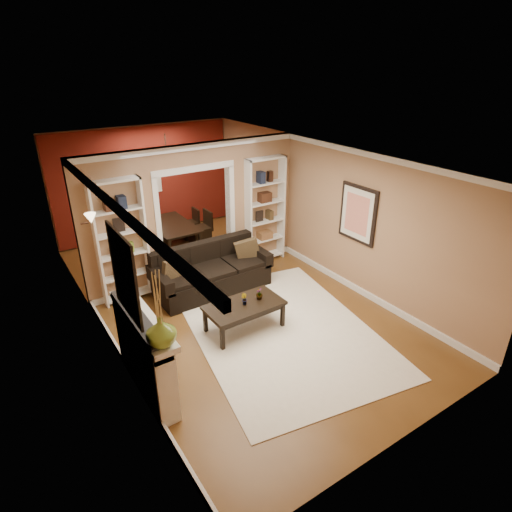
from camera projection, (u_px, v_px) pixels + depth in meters
floor at (227, 298)px, 8.10m from camera, size 8.00×8.00×0.00m
ceiling at (223, 155)px, 6.95m from camera, size 8.00×8.00×0.00m
wall_back at (145, 181)px, 10.55m from camera, size 8.00×0.00×8.00m
wall_front at (413, 350)px, 4.51m from camera, size 8.00×0.00×8.00m
wall_left at (95, 263)px, 6.41m from camera, size 0.00×8.00×8.00m
wall_right at (322, 209)px, 8.65m from camera, size 0.00×8.00×8.00m
partition_wall at (195, 213)px, 8.43m from camera, size 4.50×0.15×2.70m
red_back_panel at (145, 183)px, 10.54m from camera, size 4.44×0.04×2.64m
dining_window at (145, 174)px, 10.41m from camera, size 0.78×0.03×0.98m
area_rug at (282, 330)px, 7.14m from camera, size 3.39×4.30×0.01m
sofa at (212, 269)px, 8.22m from camera, size 2.27×0.98×0.89m
pillow_left at (172, 272)px, 7.72m from camera, size 0.40×0.18×0.39m
pillow_right at (247, 250)px, 8.51m from camera, size 0.47×0.28×0.46m
coffee_table at (244, 317)px, 7.09m from camera, size 1.29×0.71×0.48m
plant_left at (228, 304)px, 6.80m from camera, size 0.11×0.09×0.19m
plant_center at (244, 299)px, 6.95m from camera, size 0.10×0.12×0.19m
plant_right at (259, 294)px, 7.09m from camera, size 0.16×0.16×0.20m
bookshelf_left at (121, 242)px, 7.62m from camera, size 0.90×0.30×2.30m
bookshelf_right at (265, 211)px, 9.16m from camera, size 0.90×0.30×2.30m
fireplace at (146, 353)px, 5.68m from camera, size 0.32×1.70×1.16m
vase at (161, 332)px, 4.83m from camera, size 0.42×0.42×0.36m
mirror at (124, 275)px, 5.09m from camera, size 0.03×0.95×1.10m
wall_sconce at (87, 221)px, 6.67m from camera, size 0.18×0.18×0.22m
framed_art at (358, 214)px, 7.79m from camera, size 0.04×0.85×1.05m
dining_table at (174, 235)px, 10.19m from camera, size 1.63×0.91×0.57m
dining_chair_nw at (156, 237)px, 9.62m from camera, size 0.47×0.47×0.91m
dining_chair_ne at (200, 229)px, 10.18m from camera, size 0.52×0.52×0.87m
dining_chair_sw at (146, 231)px, 10.09m from camera, size 0.49×0.49×0.81m
dining_chair_se at (189, 223)px, 10.66m from camera, size 0.47×0.47×0.75m
chandelier at (163, 165)px, 9.28m from camera, size 0.50×0.50×0.30m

